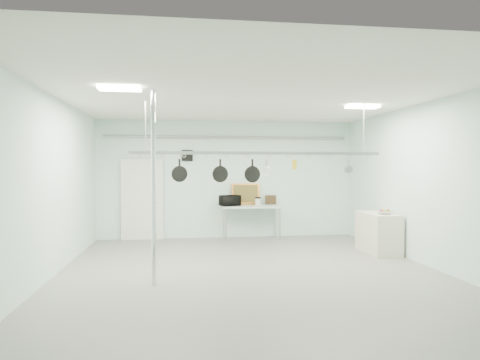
{
  "coord_description": "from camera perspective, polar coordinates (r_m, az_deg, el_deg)",
  "views": [
    {
      "loc": [
        -1.23,
        -7.7,
        1.93
      ],
      "look_at": [
        -0.06,
        1.0,
        1.67
      ],
      "focal_mm": 32.0,
      "sensor_mm": 36.0,
      "label": 1
    }
  ],
  "objects": [
    {
      "name": "whisk",
      "position": [
        8.16,
        3.56,
        1.53
      ],
      "size": [
        0.2,
        0.2,
        0.36
      ],
      "primitive_type": null,
      "rotation": [
        0.0,
        0.0,
        -0.09
      ],
      "color": "silver",
      "rests_on": "pot_rack"
    },
    {
      "name": "skillet_right",
      "position": [
        8.11,
        1.66,
        1.27
      ],
      "size": [
        0.32,
        0.12,
        0.43
      ],
      "primitive_type": null,
      "rotation": [
        0.0,
        0.0,
        0.21
      ],
      "color": "black",
      "rests_on": "pot_rack"
    },
    {
      "name": "floor",
      "position": [
        8.03,
        1.4,
        -12.2
      ],
      "size": [
        8.0,
        8.0,
        0.0
      ],
      "primitive_type": "plane",
      "color": "gray",
      "rests_on": "ground"
    },
    {
      "name": "painting_small",
      "position": [
        11.88,
        4.11,
        -2.65
      ],
      "size": [
        0.3,
        0.09,
        0.25
      ],
      "primitive_type": "cube",
      "rotation": [
        -0.17,
        0.0,
        -0.02
      ],
      "color": "#332212",
      "rests_on": "prep_table"
    },
    {
      "name": "light_panel_left",
      "position": [
        7.08,
        -15.76,
        11.66
      ],
      "size": [
        0.65,
        0.3,
        0.05
      ],
      "primitive_type": "cube",
      "color": "white",
      "rests_on": "ceiling"
    },
    {
      "name": "fruit_bowl",
      "position": [
        9.92,
        18.71,
        -4.11
      ],
      "size": [
        0.44,
        0.44,
        0.08
      ],
      "primitive_type": "imported",
      "rotation": [
        0.0,
        0.0,
        -0.36
      ],
      "color": "silver",
      "rests_on": "side_cabinet"
    },
    {
      "name": "back_wall",
      "position": [
        11.76,
        -1.67,
        0.09
      ],
      "size": [
        7.0,
        0.02,
        3.2
      ],
      "primitive_type": "cube",
      "color": "silver",
      "rests_on": "floor"
    },
    {
      "name": "skillet_mid",
      "position": [
        8.03,
        -2.66,
        1.28
      ],
      "size": [
        0.31,
        0.13,
        0.43
      ],
      "primitive_type": null,
      "rotation": [
        0.0,
        0.0,
        0.22
      ],
      "color": "black",
      "rests_on": "pot_rack"
    },
    {
      "name": "light_panel_right",
      "position": [
        9.14,
        16.02,
        9.37
      ],
      "size": [
        0.65,
        0.3,
        0.05
      ],
      "primitive_type": "cube",
      "color": "white",
      "rests_on": "ceiling"
    },
    {
      "name": "conduit_pipe",
      "position": [
        11.69,
        -1.63,
        5.72
      ],
      "size": [
        6.6,
        0.07,
        0.07
      ],
      "primitive_type": "cylinder",
      "rotation": [
        0.0,
        1.57,
        0.0
      ],
      "color": "gray",
      "rests_on": "back_wall"
    },
    {
      "name": "microwave",
      "position": [
        11.4,
        -1.36,
        -2.76
      ],
      "size": [
        0.6,
        0.52,
        0.28
      ],
      "primitive_type": "imported",
      "rotation": [
        0.0,
        0.0,
        3.56
      ],
      "color": "black",
      "rests_on": "prep_table"
    },
    {
      "name": "side_cabinet",
      "position": [
        10.21,
        17.96,
        -6.72
      ],
      "size": [
        0.6,
        1.2,
        0.9
      ],
      "primitive_type": "cube",
      "color": "beige",
      "rests_on": "floor"
    },
    {
      "name": "pot_rack",
      "position": [
        8.13,
        2.47,
        3.81
      ],
      "size": [
        4.8,
        0.06,
        1.0
      ],
      "color": "#B7B7BC",
      "rests_on": "ceiling"
    },
    {
      "name": "fruit_cluster",
      "position": [
        9.91,
        18.71,
        -3.88
      ],
      "size": [
        0.24,
        0.24,
        0.09
      ],
      "primitive_type": null,
      "color": "#A7230F",
      "rests_on": "fruit_bowl"
    },
    {
      "name": "chrome_pole",
      "position": [
        7.12,
        -11.44,
        -0.98
      ],
      "size": [
        0.08,
        0.08,
        3.2
      ],
      "primitive_type": "cylinder",
      "color": "silver",
      "rests_on": "floor"
    },
    {
      "name": "ceiling",
      "position": [
        7.9,
        1.41,
        10.88
      ],
      "size": [
        7.0,
        8.0,
        0.02
      ],
      "primitive_type": "cube",
      "color": "silver",
      "rests_on": "back_wall"
    },
    {
      "name": "saucepan",
      "position": [
        8.62,
        14.25,
        1.82
      ],
      "size": [
        0.16,
        0.12,
        0.26
      ],
      "primitive_type": null,
      "rotation": [
        0.0,
        0.0,
        0.28
      ],
      "color": "silver",
      "rests_on": "pot_rack"
    },
    {
      "name": "right_wall",
      "position": [
        9.04,
        23.82,
        -0.53
      ],
      "size": [
        0.02,
        8.0,
        3.2
      ],
      "primitive_type": "cube",
      "color": "silver",
      "rests_on": "floor"
    },
    {
      "name": "grater",
      "position": [
        8.28,
        7.27,
        2.05
      ],
      "size": [
        0.08,
        0.02,
        0.2
      ],
      "primitive_type": null,
      "rotation": [
        0.0,
        0.0,
        0.05
      ],
      "color": "orange",
      "rests_on": "pot_rack"
    },
    {
      "name": "coffee_canister",
      "position": [
        11.44,
        2.39,
        -2.96
      ],
      "size": [
        0.19,
        0.19,
        0.19
      ],
      "primitive_type": "cylinder",
      "rotation": [
        0.0,
        0.0,
        -0.4
      ],
      "color": "silver",
      "rests_on": "prep_table"
    },
    {
      "name": "skillet_left",
      "position": [
        8.0,
        -8.07,
        1.34
      ],
      "size": [
        0.3,
        0.13,
        0.41
      ],
      "primitive_type": null,
      "rotation": [
        0.0,
        0.0,
        0.24
      ],
      "color": "black",
      "rests_on": "pot_rack"
    },
    {
      "name": "door",
      "position": [
        11.72,
        -12.91,
        -2.65
      ],
      "size": [
        1.1,
        0.1,
        2.2
      ],
      "primitive_type": "cube",
      "color": "silver",
      "rests_on": "floor"
    },
    {
      "name": "wall_vent",
      "position": [
        11.67,
        -7.05,
        3.26
      ],
      "size": [
        0.3,
        0.04,
        0.3
      ],
      "primitive_type": "cube",
      "color": "black",
      "rests_on": "back_wall"
    },
    {
      "name": "painting_large",
      "position": [
        11.75,
        0.77,
        -1.89
      ],
      "size": [
        0.78,
        0.14,
        0.58
      ],
      "primitive_type": "cube",
      "rotation": [
        -0.14,
        0.0,
        -0.01
      ],
      "color": "#C27634",
      "rests_on": "prep_table"
    },
    {
      "name": "prep_table",
      "position": [
        11.5,
        1.52,
        -3.78
      ],
      "size": [
        1.6,
        0.7,
        0.91
      ],
      "color": "#A0BCAD",
      "rests_on": "floor"
    }
  ]
}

